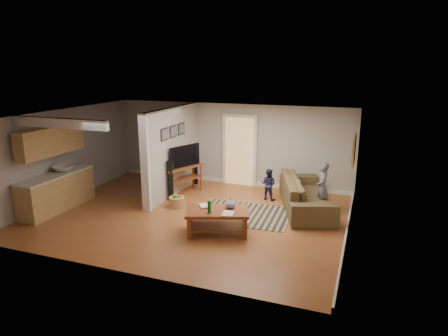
% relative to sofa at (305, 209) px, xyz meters
% --- Properties ---
extents(ground, '(7.50, 7.50, 0.00)m').
position_rel_sofa_xyz_m(ground, '(-2.60, -1.44, 0.00)').
color(ground, brown).
rests_on(ground, ground).
extents(room_shell, '(7.54, 6.02, 2.52)m').
position_rel_sofa_xyz_m(room_shell, '(-3.67, -1.01, 1.46)').
color(room_shell, '#BCB8B4').
rests_on(room_shell, ground).
extents(area_rug, '(2.38, 1.79, 0.01)m').
position_rel_sofa_xyz_m(area_rug, '(-1.38, -0.93, 0.01)').
color(area_rug, black).
rests_on(area_rug, ground).
extents(sofa, '(1.91, 3.00, 0.82)m').
position_rel_sofa_xyz_m(sofa, '(0.00, 0.00, 0.00)').
color(sofa, '#4B4625').
rests_on(sofa, ground).
extents(coffee_table, '(1.57, 1.22, 0.81)m').
position_rel_sofa_xyz_m(coffee_table, '(-1.58, -2.20, 0.42)').
color(coffee_table, '#5F2716').
rests_on(coffee_table, ground).
extents(tv_console, '(0.97, 1.42, 1.15)m').
position_rel_sofa_xyz_m(tv_console, '(-3.54, 0.01, 0.76)').
color(tv_console, '#5F2716').
rests_on(tv_console, ground).
extents(speaker_left, '(0.14, 0.14, 1.13)m').
position_rel_sofa_xyz_m(speaker_left, '(-3.60, -0.61, 0.57)').
color(speaker_left, black).
rests_on(speaker_left, ground).
extents(speaker_right, '(0.12, 0.12, 1.06)m').
position_rel_sofa_xyz_m(speaker_right, '(-3.60, 1.08, 0.53)').
color(speaker_right, black).
rests_on(speaker_right, ground).
extents(toy_basket, '(0.42, 0.42, 0.38)m').
position_rel_sofa_xyz_m(toy_basket, '(-3.20, -1.03, 0.16)').
color(toy_basket, olive).
rests_on(toy_basket, ground).
extents(child, '(0.39, 0.51, 1.27)m').
position_rel_sofa_xyz_m(child, '(0.40, 0.01, 0.00)').
color(child, slate).
rests_on(child, ground).
extents(toddler, '(0.48, 0.40, 0.89)m').
position_rel_sofa_xyz_m(toddler, '(-1.09, 0.39, 0.00)').
color(toddler, '#202244').
rests_on(toddler, ground).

